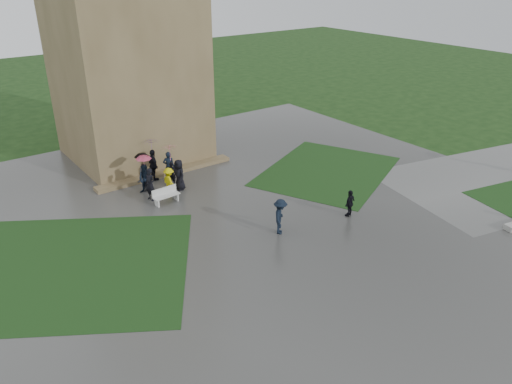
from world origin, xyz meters
TOP-DOWN VIEW (x-y plane):
  - ground at (0.00, 0.00)m, footprint 120.00×120.00m
  - plaza at (0.00, 2.00)m, footprint 34.00×34.00m
  - lawn_inset_left at (-8.50, 4.00)m, footprint 14.10×13.46m
  - lawn_inset_right at (8.50, 5.00)m, footprint 11.12×10.15m
  - tower at (0.00, 15.00)m, footprint 8.00×8.00m
  - tower_plinth at (0.00, 10.60)m, footprint 9.00×0.80m
  - bench at (-1.82, 6.99)m, footprint 1.54×0.56m
  - visitor_cluster at (-1.20, 9.08)m, footprint 2.82×3.52m
  - pedestrian_mid at (1.14, 0.66)m, footprint 1.24×1.26m
  - pedestrian_near at (5.19, -0.08)m, footprint 0.96×0.70m

SIDE VIEW (x-z plane):
  - ground at x=0.00m, z-range 0.00..0.00m
  - plaza at x=0.00m, z-range 0.00..0.02m
  - lawn_inset_left at x=-8.50m, z-range 0.02..0.03m
  - lawn_inset_right at x=8.50m, z-range 0.02..0.03m
  - tower_plinth at x=0.00m, z-range 0.02..0.24m
  - bench at x=-1.82m, z-range 0.03..0.91m
  - pedestrian_near at x=5.19m, z-range 0.02..1.48m
  - pedestrian_mid at x=1.14m, z-range 0.02..1.82m
  - visitor_cluster at x=-1.20m, z-range -0.03..2.58m
  - tower at x=0.00m, z-range 0.00..18.00m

